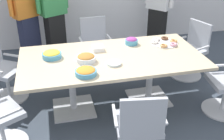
{
  "coord_description": "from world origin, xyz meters",
  "views": [
    {
      "loc": [
        -0.76,
        -3.21,
        2.31
      ],
      "look_at": [
        0.0,
        0.0,
        0.55
      ],
      "focal_mm": 44.38,
      "sensor_mm": 36.0,
      "label": 1
    }
  ],
  "objects": [
    {
      "name": "person_standing_0",
      "position": [
        -1.12,
        1.65,
        0.97
      ],
      "size": [
        0.55,
        0.43,
        1.84
      ],
      "rotation": [
        0.0,
        0.0,
        -2.55
      ],
      "color": "#232842",
      "rests_on": "ground"
    },
    {
      "name": "office_chair_4",
      "position": [
        -1.49,
        0.54,
        0.41
      ],
      "size": [
        0.74,
        0.74,
        0.91
      ],
      "rotation": [
        0.0,
        0.0,
        -2.13
      ],
      "color": "silver",
      "rests_on": "ground"
    },
    {
      "name": "snack_bowl_chips_yellow",
      "position": [
        -0.77,
        0.15,
        0.8
      ],
      "size": [
        0.25,
        0.25,
        0.1
      ],
      "color": "#4C9EC6",
      "rests_on": "conference_table"
    },
    {
      "name": "napkin_pile",
      "position": [
        -0.14,
        0.25,
        0.78
      ],
      "size": [
        0.16,
        0.16,
        0.06
      ],
      "primitive_type": "cube",
      "color": "white",
      "rests_on": "conference_table"
    },
    {
      "name": "plate_stack",
      "position": [
        -0.03,
        -0.22,
        0.77
      ],
      "size": [
        0.18,
        0.18,
        0.03
      ],
      "color": "white",
      "rests_on": "conference_table"
    },
    {
      "name": "snack_bowl_chips_orange",
      "position": [
        -0.41,
        -0.4,
        0.79
      ],
      "size": [
        0.25,
        0.25,
        0.08
      ],
      "color": "#4C9EC6",
      "rests_on": "conference_table"
    },
    {
      "name": "donut_platter",
      "position": [
        0.85,
        0.26,
        0.77
      ],
      "size": [
        0.39,
        0.38,
        0.04
      ],
      "color": "white",
      "rests_on": "conference_table"
    },
    {
      "name": "conference_table",
      "position": [
        0.0,
        0.0,
        0.63
      ],
      "size": [
        2.4,
        1.2,
        0.75
      ],
      "color": "#CCB793",
      "rests_on": "ground"
    },
    {
      "name": "snack_bowl_pretzels",
      "position": [
        -0.35,
        -0.06,
        0.8
      ],
      "size": [
        0.25,
        0.25,
        0.1
      ],
      "color": "white",
      "rests_on": "conference_table"
    },
    {
      "name": "ground_plane",
      "position": [
        0.0,
        0.0,
        -0.01
      ],
      "size": [
        10.0,
        10.0,
        0.01
      ],
      "primitive_type": "cube",
      "color": "#3D4754"
    },
    {
      "name": "office_chair_3",
      "position": [
        -0.03,
        1.1,
        0.41
      ],
      "size": [
        0.56,
        0.56,
        0.91
      ],
      "rotation": [
        0.0,
        0.0,
        -3.1
      ],
      "color": "silver",
      "rests_on": "ground"
    },
    {
      "name": "office_chair_0",
      "position": [
        0.02,
        -1.1,
        0.41
      ],
      "size": [
        0.61,
        0.61,
        0.91
      ],
      "rotation": [
        0.0,
        0.0,
        -0.15
      ],
      "color": "silver",
      "rests_on": "ground"
    },
    {
      "name": "person_standing_2",
      "position": [
        1.32,
        1.71,
        0.92
      ],
      "size": [
        0.45,
        0.52,
        1.76
      ],
      "rotation": [
        0.0,
        0.0,
        -4.02
      ],
      "color": "black",
      "rests_on": "ground"
    },
    {
      "name": "person_standing_1",
      "position": [
        -0.67,
        1.63,
        0.99
      ],
      "size": [
        0.58,
        0.4,
        1.87
      ],
      "rotation": [
        0.0,
        0.0,
        -2.66
      ],
      "color": "black",
      "rests_on": "ground"
    },
    {
      "name": "snack_bowl_candy_mix",
      "position": [
        0.37,
        0.35,
        0.8
      ],
      "size": [
        0.18,
        0.18,
        0.1
      ],
      "color": "#4C9EC6",
      "rests_on": "conference_table"
    },
    {
      "name": "office_chair_2",
      "position": [
        1.46,
        0.56,
        0.41
      ],
      "size": [
        0.69,
        0.69,
        0.91
      ],
      "rotation": [
        0.0,
        0.0,
        -4.37
      ],
      "color": "silver",
      "rests_on": "ground"
    }
  ]
}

